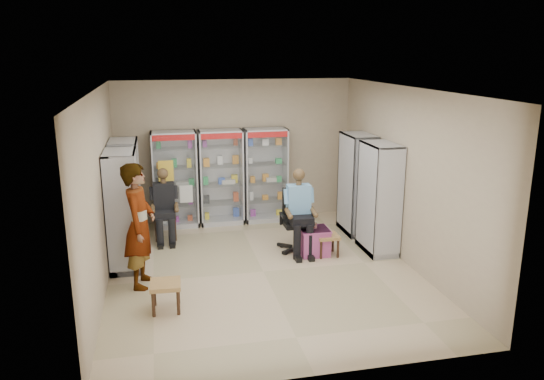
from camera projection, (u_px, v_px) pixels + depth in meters
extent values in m
plane|color=tan|center=(263.00, 272.00, 8.84)|extent=(6.00, 6.00, 0.00)
cube|color=tan|center=(235.00, 151.00, 11.30)|extent=(5.00, 0.02, 3.00)
cube|color=tan|center=(318.00, 252.00, 5.63)|extent=(5.00, 0.02, 3.00)
cube|color=tan|center=(100.00, 193.00, 7.95)|extent=(0.02, 6.00, 3.00)
cube|color=tan|center=(407.00, 177.00, 8.97)|extent=(0.02, 6.00, 3.00)
cube|color=silver|center=(262.00, 89.00, 8.08)|extent=(5.00, 6.00, 0.02)
cube|color=#A7A9AE|center=(175.00, 180.00, 10.90)|extent=(0.90, 0.50, 2.00)
cube|color=#A4A5AB|center=(221.00, 177.00, 11.10)|extent=(0.90, 0.50, 2.00)
cube|color=#A8ABAF|center=(266.00, 175.00, 11.29)|extent=(0.90, 0.50, 2.00)
cube|color=silver|center=(357.00, 184.00, 10.56)|extent=(0.90, 0.50, 2.00)
cube|color=#ACAEB3|center=(379.00, 198.00, 9.52)|extent=(0.90, 0.50, 2.00)
cube|color=silver|center=(126.00, 194.00, 9.83)|extent=(0.90, 0.50, 2.00)
cube|color=#A3A5AA|center=(123.00, 211.00, 8.79)|extent=(0.90, 0.50, 2.00)
cube|color=black|center=(165.00, 215.00, 10.30)|extent=(0.42, 0.42, 0.94)
cube|color=black|center=(297.00, 220.00, 9.67)|extent=(0.63, 0.63, 1.14)
cube|color=#A1407C|center=(314.00, 241.00, 9.55)|extent=(0.51, 0.49, 0.48)
cylinder|color=#632D08|center=(315.00, 225.00, 9.51)|extent=(0.07, 0.07, 0.11)
cube|color=tan|center=(327.00, 245.00, 9.51)|extent=(0.40, 0.40, 0.39)
cube|color=olive|center=(166.00, 296.00, 7.48)|extent=(0.44, 0.44, 0.42)
imported|color=#959497|center=(139.00, 226.00, 8.10)|extent=(0.60, 0.79, 1.96)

